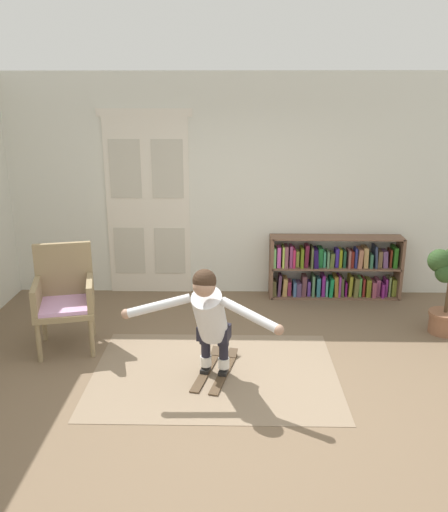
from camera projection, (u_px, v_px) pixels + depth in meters
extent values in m
plane|color=brown|center=(231.00, 389.00, 4.91)|extent=(7.20, 7.20, 0.00)
cube|color=silver|center=(233.00, 187.00, 6.97)|extent=(6.00, 0.10, 2.90)
cube|color=silver|center=(128.00, 208.00, 7.03)|extent=(0.55, 0.04, 2.35)
cube|color=beige|center=(125.00, 169.00, 6.86)|extent=(0.41, 0.01, 0.76)
cube|color=beige|center=(130.00, 251.00, 7.18)|extent=(0.41, 0.01, 0.64)
cube|color=silver|center=(169.00, 208.00, 7.02)|extent=(0.55, 0.04, 2.35)
cube|color=beige|center=(167.00, 169.00, 6.85)|extent=(0.41, 0.01, 0.76)
cube|color=beige|center=(170.00, 251.00, 7.17)|extent=(0.41, 0.01, 0.64)
cube|color=silver|center=(144.00, 112.00, 6.67)|extent=(1.22, 0.04, 0.10)
cube|color=#87725B|center=(215.00, 373.00, 5.18)|extent=(2.38, 1.72, 0.01)
cube|color=brown|center=(271.00, 267.00, 7.06)|extent=(0.04, 0.30, 0.83)
cube|color=brown|center=(399.00, 267.00, 7.03)|extent=(0.04, 0.30, 0.83)
cube|color=brown|center=(333.00, 295.00, 7.17)|extent=(1.70, 0.30, 0.02)
cube|color=brown|center=(335.00, 267.00, 7.05)|extent=(1.70, 0.30, 0.02)
cube|color=brown|center=(337.00, 237.00, 6.93)|extent=(1.70, 0.30, 0.02)
cube|color=brown|center=(274.00, 287.00, 7.13)|extent=(0.06, 0.17, 0.22)
cube|color=#513350|center=(279.00, 285.00, 7.12)|extent=(0.06, 0.17, 0.29)
cube|color=tan|center=(285.00, 286.00, 7.16)|extent=(0.07, 0.21, 0.24)
cube|color=maroon|center=(289.00, 287.00, 7.16)|extent=(0.05, 0.17, 0.19)
cube|color=#456694|center=(294.00, 288.00, 7.14)|extent=(0.04, 0.20, 0.19)
cube|color=#513A60|center=(298.00, 288.00, 7.14)|extent=(0.06, 0.21, 0.18)
cube|color=brown|center=(304.00, 285.00, 7.12)|extent=(0.07, 0.19, 0.28)
cube|color=#5F3898|center=(308.00, 288.00, 7.14)|extent=(0.04, 0.14, 0.20)
cube|color=#4D7B54|center=(313.00, 284.00, 7.13)|extent=(0.03, 0.22, 0.29)
cube|color=#2C6C7D|center=(318.00, 286.00, 7.11)|extent=(0.05, 0.16, 0.26)
cube|color=#721F7C|center=(323.00, 284.00, 7.13)|extent=(0.04, 0.19, 0.29)
cube|color=#55A798|center=(326.00, 287.00, 7.13)|extent=(0.03, 0.18, 0.22)
cube|color=#188447|center=(330.00, 286.00, 7.12)|extent=(0.06, 0.24, 0.25)
cube|color=olive|center=(335.00, 285.00, 7.12)|extent=(0.06, 0.22, 0.29)
cube|color=#883388|center=(339.00, 285.00, 7.12)|extent=(0.03, 0.22, 0.28)
cube|color=#474F2B|center=(341.00, 285.00, 7.14)|extent=(0.04, 0.22, 0.26)
cube|color=#69135D|center=(345.00, 288.00, 7.14)|extent=(0.03, 0.18, 0.19)
cube|color=olive|center=(350.00, 285.00, 7.13)|extent=(0.05, 0.19, 0.28)
cube|color=brown|center=(355.00, 286.00, 7.12)|extent=(0.06, 0.23, 0.26)
cube|color=#58AA4A|center=(359.00, 286.00, 7.12)|extent=(0.03, 0.17, 0.26)
cube|color=maroon|center=(362.00, 286.00, 7.13)|extent=(0.03, 0.20, 0.25)
cube|color=olive|center=(368.00, 287.00, 7.11)|extent=(0.06, 0.18, 0.24)
cube|color=#914358|center=(372.00, 288.00, 7.11)|extent=(0.05, 0.23, 0.21)
cube|color=#95486B|center=(377.00, 287.00, 7.13)|extent=(0.05, 0.19, 0.23)
cube|color=#77216F|center=(381.00, 289.00, 7.11)|extent=(0.04, 0.23, 0.19)
cube|color=#7B2776|center=(385.00, 286.00, 7.12)|extent=(0.03, 0.19, 0.24)
cube|color=#7B8D57|center=(389.00, 286.00, 7.11)|extent=(0.03, 0.15, 0.27)
cube|color=olive|center=(393.00, 287.00, 7.13)|extent=(0.06, 0.16, 0.23)
cube|color=#79C36D|center=(274.00, 257.00, 7.02)|extent=(0.03, 0.22, 0.26)
cube|color=#D755BD|center=(279.00, 256.00, 7.00)|extent=(0.05, 0.17, 0.27)
cube|color=#B0CE52|center=(283.00, 256.00, 7.01)|extent=(0.03, 0.22, 0.28)
cube|color=#884C5B|center=(286.00, 256.00, 7.01)|extent=(0.04, 0.21, 0.29)
cube|color=#8F3B73|center=(291.00, 256.00, 7.00)|extent=(0.04, 0.17, 0.29)
cube|color=#C32857|center=(293.00, 257.00, 7.02)|extent=(0.03, 0.23, 0.25)
cube|color=#9AB043|center=(297.00, 258.00, 7.03)|extent=(0.04, 0.14, 0.22)
cube|color=#5B7318|center=(301.00, 257.00, 7.00)|extent=(0.04, 0.22, 0.27)
cube|color=maroon|center=(306.00, 255.00, 7.02)|extent=(0.06, 0.18, 0.30)
cube|color=#4D5633|center=(311.00, 256.00, 7.00)|extent=(0.03, 0.23, 0.28)
cube|color=#20104C|center=(315.00, 257.00, 7.01)|extent=(0.08, 0.23, 0.25)
cube|color=#1A6B2E|center=(320.00, 257.00, 7.03)|extent=(0.06, 0.19, 0.26)
cube|color=#3D9D71|center=(324.00, 258.00, 7.02)|extent=(0.03, 0.17, 0.21)
cube|color=#56855C|center=(327.00, 258.00, 7.01)|extent=(0.03, 0.21, 0.22)
cube|color=#505E2C|center=(331.00, 259.00, 7.01)|extent=(0.07, 0.19, 0.20)
cube|color=#38249D|center=(336.00, 257.00, 7.02)|extent=(0.04, 0.14, 0.25)
cube|color=olive|center=(340.00, 258.00, 7.01)|extent=(0.04, 0.16, 0.24)
cube|color=#1E5034|center=(343.00, 258.00, 7.03)|extent=(0.03, 0.20, 0.23)
cube|color=#8E5757|center=(348.00, 258.00, 7.00)|extent=(0.03, 0.22, 0.24)
cube|color=maroon|center=(351.00, 258.00, 7.00)|extent=(0.04, 0.17, 0.22)
cube|color=navy|center=(355.00, 257.00, 6.99)|extent=(0.03, 0.15, 0.26)
cube|color=#A46B50|center=(359.00, 257.00, 6.99)|extent=(0.07, 0.22, 0.26)
cube|color=tan|center=(365.00, 256.00, 7.01)|extent=(0.07, 0.21, 0.27)
cube|color=#32674B|center=(370.00, 259.00, 7.02)|extent=(0.04, 0.24, 0.19)
cube|color=#2A3451|center=(375.00, 256.00, 7.00)|extent=(0.05, 0.23, 0.30)
cube|color=brown|center=(379.00, 258.00, 7.02)|extent=(0.06, 0.19, 0.22)
cube|color=#674472|center=(384.00, 258.00, 7.00)|extent=(0.08, 0.18, 0.23)
cube|color=maroon|center=(389.00, 258.00, 7.00)|extent=(0.03, 0.17, 0.24)
cube|color=#266A1B|center=(394.00, 256.00, 7.01)|extent=(0.05, 0.23, 0.27)
cylinder|color=#917C57|center=(39.00, 343.00, 5.34)|extent=(0.06, 0.06, 0.42)
cylinder|color=#917C57|center=(92.00, 338.00, 5.45)|extent=(0.06, 0.06, 0.42)
cylinder|color=#917C57|center=(44.00, 322.00, 5.83)|extent=(0.06, 0.06, 0.42)
cylinder|color=#917C57|center=(92.00, 318.00, 5.94)|extent=(0.06, 0.06, 0.42)
cube|color=#917C57|center=(65.00, 309.00, 5.57)|extent=(0.73, 0.73, 0.06)
cube|color=#D39ED1|center=(65.00, 305.00, 5.56)|extent=(0.65, 0.65, 0.04)
cube|color=#917C57|center=(64.00, 270.00, 5.72)|extent=(0.60, 0.20, 0.60)
cube|color=#917C57|center=(37.00, 296.00, 5.46)|extent=(0.19, 0.56, 0.28)
cube|color=#917C57|center=(90.00, 292.00, 5.58)|extent=(0.19, 0.56, 0.28)
cylinder|color=brown|center=(444.00, 322.00, 6.04)|extent=(0.34, 0.34, 0.25)
cylinder|color=brown|center=(445.00, 314.00, 6.01)|extent=(0.36, 0.36, 0.04)
cylinder|color=#4C3823|center=(447.00, 297.00, 5.95)|extent=(0.04, 0.04, 0.36)
sphere|color=#2A461F|center=(440.00, 261.00, 5.82)|extent=(0.26, 0.26, 0.26)
sphere|color=#2A461F|center=(445.00, 273.00, 5.78)|extent=(0.22, 0.22, 0.22)
cube|color=#4E3A27|center=(206.00, 371.00, 5.20)|extent=(0.27, 0.81, 0.01)
cube|color=#4E3A27|center=(216.00, 351.00, 5.54)|extent=(0.11, 0.13, 0.06)
cube|color=black|center=(205.00, 370.00, 5.17)|extent=(0.11, 0.14, 0.04)
cube|color=#4E3A27|center=(224.00, 373.00, 5.15)|extent=(0.27, 0.81, 0.01)
cube|color=#4E3A27|center=(233.00, 353.00, 5.49)|extent=(0.11, 0.13, 0.06)
cube|color=black|center=(223.00, 372.00, 5.13)|extent=(0.11, 0.14, 0.04)
cylinder|color=white|center=(206.00, 361.00, 5.16)|extent=(0.13, 0.13, 0.10)
cylinder|color=black|center=(206.00, 342.00, 5.11)|extent=(0.11, 0.11, 0.30)
cylinder|color=black|center=(205.00, 332.00, 5.05)|extent=(0.13, 0.13, 0.22)
cylinder|color=white|center=(224.00, 363.00, 5.12)|extent=(0.13, 0.13, 0.10)
cylinder|color=black|center=(224.00, 344.00, 5.06)|extent=(0.11, 0.11, 0.30)
cylinder|color=black|center=(223.00, 334.00, 5.01)|extent=(0.13, 0.13, 0.22)
cube|color=black|center=(214.00, 332.00, 5.03)|extent=(0.33, 0.24, 0.14)
cylinder|color=silver|center=(210.00, 315.00, 4.84)|extent=(0.38, 0.55, 0.59)
sphere|color=tan|center=(204.00, 286.00, 4.57)|extent=(0.24, 0.24, 0.20)
sphere|color=#382619|center=(204.00, 281.00, 4.56)|extent=(0.25, 0.25, 0.21)
cylinder|color=silver|center=(158.00, 306.00, 4.68)|extent=(0.59, 0.16, 0.20)
sphere|color=tan|center=(126.00, 314.00, 4.67)|extent=(0.11, 0.11, 0.09)
cylinder|color=silver|center=(250.00, 315.00, 4.49)|extent=(0.53, 0.39, 0.20)
sphere|color=tan|center=(279.00, 330.00, 4.35)|extent=(0.11, 0.11, 0.09)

